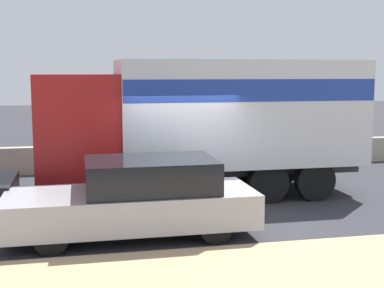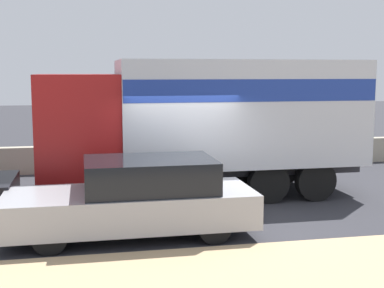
# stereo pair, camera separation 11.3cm
# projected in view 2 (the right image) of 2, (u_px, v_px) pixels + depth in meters

# --- Properties ---
(ground_plane) EXTENTS (80.00, 80.00, 0.00)m
(ground_plane) POSITION_uv_depth(u_px,v_px,m) (190.00, 220.00, 10.90)
(ground_plane) COLOR #2D2D33
(stone_wall_backdrop) EXTENTS (60.00, 0.35, 0.80)m
(stone_wall_backdrop) POSITION_uv_depth(u_px,v_px,m) (152.00, 156.00, 16.55)
(stone_wall_backdrop) COLOR #A39984
(stone_wall_backdrop) RESTS_ON ground_plane
(box_truck) EXTENTS (7.63, 2.51, 3.27)m
(box_truck) POSITION_uv_depth(u_px,v_px,m) (209.00, 116.00, 12.82)
(box_truck) COLOR maroon
(box_truck) RESTS_ON ground_plane
(car_hatchback) EXTENTS (4.52, 1.75, 1.43)m
(car_hatchback) POSITION_uv_depth(u_px,v_px,m) (136.00, 198.00, 9.79)
(car_hatchback) COLOR #9E9EA3
(car_hatchback) RESTS_ON ground_plane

